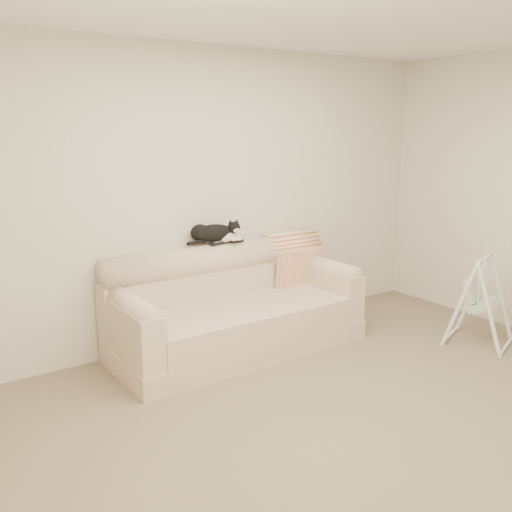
{
  "coord_description": "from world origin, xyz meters",
  "views": [
    {
      "loc": [
        -2.57,
        -2.41,
        1.95
      ],
      "look_at": [
        -0.01,
        1.27,
        0.9
      ],
      "focal_mm": 40.0,
      "sensor_mm": 36.0,
      "label": 1
    }
  ],
  "objects_px": {
    "sofa": "(233,309)",
    "remote_b": "(234,241)",
    "tuxedo_cat": "(214,233)",
    "baby_swing": "(480,300)",
    "remote_a": "(218,243)"
  },
  "relations": [
    {
      "from": "sofa",
      "to": "remote_b",
      "type": "height_order",
      "value": "remote_b"
    },
    {
      "from": "remote_b",
      "to": "tuxedo_cat",
      "type": "relative_size",
      "value": 0.34
    },
    {
      "from": "tuxedo_cat",
      "to": "baby_swing",
      "type": "relative_size",
      "value": 0.64
    },
    {
      "from": "remote_a",
      "to": "baby_swing",
      "type": "xyz_separation_m",
      "value": [
        1.87,
        -1.4,
        -0.51
      ]
    },
    {
      "from": "remote_a",
      "to": "tuxedo_cat",
      "type": "relative_size",
      "value": 0.36
    },
    {
      "from": "remote_b",
      "to": "remote_a",
      "type": "bearing_deg",
      "value": -179.46
    },
    {
      "from": "remote_a",
      "to": "tuxedo_cat",
      "type": "bearing_deg",
      "value": 130.37
    },
    {
      "from": "remote_b",
      "to": "baby_swing",
      "type": "distance_m",
      "value": 2.27
    },
    {
      "from": "sofa",
      "to": "baby_swing",
      "type": "xyz_separation_m",
      "value": [
        1.87,
        -1.18,
        0.05
      ]
    },
    {
      "from": "tuxedo_cat",
      "to": "remote_a",
      "type": "bearing_deg",
      "value": -49.63
    },
    {
      "from": "sofa",
      "to": "tuxedo_cat",
      "type": "relative_size",
      "value": 4.21
    },
    {
      "from": "sofa",
      "to": "baby_swing",
      "type": "distance_m",
      "value": 2.21
    },
    {
      "from": "remote_a",
      "to": "baby_swing",
      "type": "relative_size",
      "value": 0.23
    },
    {
      "from": "baby_swing",
      "to": "remote_a",
      "type": "bearing_deg",
      "value": 143.1
    },
    {
      "from": "remote_b",
      "to": "baby_swing",
      "type": "bearing_deg",
      "value": -39.54
    }
  ]
}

